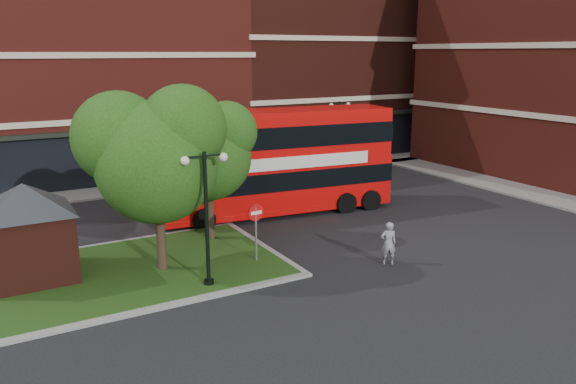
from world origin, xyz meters
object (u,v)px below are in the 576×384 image
bus (275,155)px  car_white (253,168)px  woman (388,243)px  car_silver (210,178)px

bus → car_white: 9.24m
woman → car_silver: 15.72m
car_silver → car_white: car_silver is taller
car_silver → bus: bearing=-178.5°
bus → car_silver: bus is taller
car_white → bus: bearing=156.7°
woman → car_silver: (-1.37, 15.66, -0.25)m
car_silver → woman: bearing=178.9°
car_white → car_silver: bearing=107.0°
woman → car_white: woman is taller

